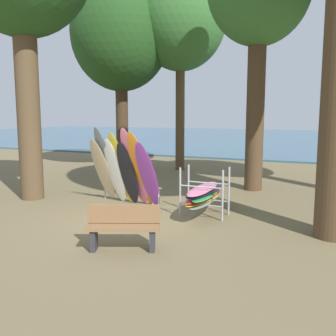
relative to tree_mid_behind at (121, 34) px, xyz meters
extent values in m
plane|color=brown|center=(4.50, -7.34, -6.02)|extent=(80.00, 80.00, 0.00)
cube|color=#38607A|center=(4.50, 23.30, -5.97)|extent=(80.00, 36.00, 0.10)
cylinder|color=brown|center=(0.59, -6.53, -3.11)|extent=(0.68, 0.68, 5.83)
cylinder|color=#42301E|center=(0.00, 0.00, -3.68)|extent=(0.55, 0.55, 4.68)
ellipsoid|color=#234C1E|center=(0.00, 0.00, 0.05)|extent=(4.42, 4.42, 5.08)
cylinder|color=#4C3823|center=(6.52, -2.50, -3.23)|extent=(0.59, 0.59, 5.58)
cylinder|color=brown|center=(2.49, 0.92, -3.30)|extent=(0.41, 0.41, 5.45)
ellipsoid|color=#387033|center=(2.49, 0.92, 0.70)|extent=(4.04, 4.04, 4.65)
ellipsoid|color=#C6B289|center=(2.83, -6.06, -5.08)|extent=(0.63, 0.97, 1.89)
ellipsoid|color=gray|center=(3.06, -6.10, -4.91)|extent=(0.76, 1.09, 2.22)
ellipsoid|color=white|center=(3.28, -6.13, -5.07)|extent=(0.63, 0.81, 1.90)
ellipsoid|color=yellow|center=(3.51, -6.16, -4.98)|extent=(0.73, 0.94, 2.09)
ellipsoid|color=black|center=(3.74, -6.20, -5.11)|extent=(0.62, 0.79, 1.83)
ellipsoid|color=pink|center=(3.96, -6.23, -4.91)|extent=(0.69, 1.06, 2.23)
ellipsoid|color=orange|center=(4.19, -6.27, -4.95)|extent=(0.65, 1.09, 2.13)
ellipsoid|color=purple|center=(4.41, -6.30, -5.09)|extent=(0.64, 0.98, 1.87)
cylinder|color=#9EA0A5|center=(2.62, -5.62, -5.75)|extent=(0.04, 0.04, 0.55)
cylinder|color=#9EA0A5|center=(4.63, -6.06, -5.75)|extent=(0.04, 0.04, 0.55)
cylinder|color=#9EA0A5|center=(3.62, -5.84, -5.47)|extent=(2.18, 0.51, 0.04)
cylinder|color=#9EA0A5|center=(5.50, -6.66, -5.40)|extent=(0.05, 0.05, 1.25)
cylinder|color=#9EA0A5|center=(6.60, -6.66, -5.40)|extent=(0.05, 0.05, 1.25)
cylinder|color=#9EA0A5|center=(5.50, -6.06, -5.40)|extent=(0.05, 0.05, 1.25)
cylinder|color=#9EA0A5|center=(6.60, -6.06, -5.40)|extent=(0.05, 0.05, 1.25)
cylinder|color=#9EA0A5|center=(6.05, -6.66, -5.67)|extent=(1.10, 0.04, 0.04)
cylinder|color=#9EA0A5|center=(6.05, -6.66, -5.22)|extent=(1.10, 0.04, 0.04)
cylinder|color=#9EA0A5|center=(6.05, -6.06, -5.67)|extent=(1.10, 0.04, 0.04)
cylinder|color=#9EA0A5|center=(6.05, -6.06, -5.22)|extent=(1.10, 0.04, 0.04)
ellipsoid|color=gray|center=(6.04, -6.36, -5.63)|extent=(0.59, 2.12, 0.06)
ellipsoid|color=yellow|center=(6.03, -6.36, -5.57)|extent=(0.60, 2.12, 0.06)
ellipsoid|color=red|center=(6.04, -6.36, -5.51)|extent=(0.64, 2.13, 0.06)
ellipsoid|color=#339E56|center=(6.08, -6.36, -5.45)|extent=(0.66, 2.13, 0.06)
ellipsoid|color=black|center=(6.07, -6.36, -5.39)|extent=(0.67, 2.13, 0.06)
ellipsoid|color=pink|center=(6.01, -6.36, -5.33)|extent=(0.57, 2.12, 0.06)
cube|color=#2D2D33|center=(4.89, -9.60, -5.81)|extent=(0.22, 0.33, 0.42)
cube|color=#2D2D33|center=(5.92, -9.17, -5.81)|extent=(0.22, 0.33, 0.42)
cube|color=olive|center=(5.41, -9.39, -5.57)|extent=(1.45, 0.91, 0.06)
cube|color=olive|center=(5.34, -9.22, -5.35)|extent=(1.31, 0.60, 0.36)
camera|label=1|loc=(9.05, -15.65, -3.39)|focal=41.80mm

